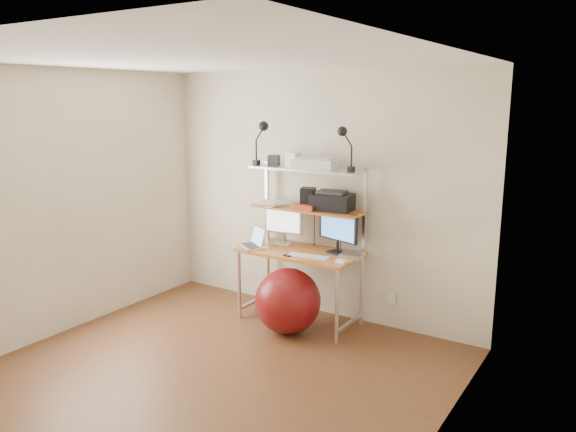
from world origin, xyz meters
name	(u,v)px	position (x,y,z in m)	size (l,w,h in m)	color
room	(201,228)	(0.00, 0.00, 1.25)	(3.60, 3.60, 3.60)	brown
computer_desk	(303,228)	(0.00, 1.50, 0.96)	(1.20, 0.60, 1.57)	#BE6D25
wall_outlet	(392,299)	(0.85, 1.79, 0.30)	(0.08, 0.01, 0.12)	silver
monitor_silver	(283,221)	(-0.27, 1.57, 0.98)	(0.41, 0.17, 0.45)	#B8B8BD
monitor_black	(338,229)	(0.35, 1.57, 0.98)	(0.47, 0.19, 0.48)	black
laptop	(255,242)	(-0.47, 1.33, 0.78)	(0.38, 0.36, 0.26)	silver
keyboard	(308,256)	(0.18, 1.30, 0.75)	(0.41, 0.12, 0.01)	silver
mouse	(341,261)	(0.54, 1.30, 0.75)	(0.10, 0.06, 0.03)	silver
mac_mini	(352,255)	(0.54, 1.52, 0.76)	(0.21, 0.21, 0.04)	silver
phone	(290,254)	(0.00, 1.26, 0.75)	(0.07, 0.14, 0.01)	black
printer	(332,201)	(0.26, 1.61, 1.24)	(0.43, 0.32, 0.19)	black
nas_cube	(308,198)	(0.02, 1.57, 1.25)	(0.14, 0.14, 0.20)	black
red_box	(306,207)	(0.04, 1.48, 1.18)	(0.19, 0.13, 0.05)	#BB371D
scanner	(316,163)	(0.10, 1.57, 1.60)	(0.45, 0.32, 0.11)	silver
box_white	(293,160)	(-0.13, 1.53, 1.62)	(0.13, 0.10, 0.15)	silver
box_grey	(274,160)	(-0.40, 1.58, 1.60)	(0.10, 0.10, 0.10)	#2D2D2F
clip_lamp_left	(262,133)	(-0.46, 1.46, 1.88)	(0.18, 0.10, 0.45)	black
clip_lamp_right	(344,139)	(0.43, 1.50, 1.86)	(0.17, 0.09, 0.42)	black
exercise_ball	(288,301)	(0.05, 1.15, 0.32)	(0.63, 0.63, 0.63)	maroon
paper_stack	(274,203)	(-0.39, 1.56, 1.17)	(0.40, 0.41, 0.03)	white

